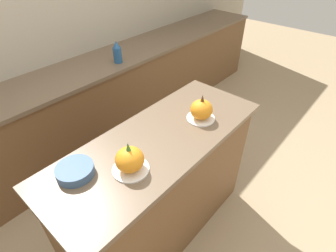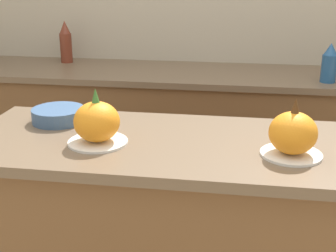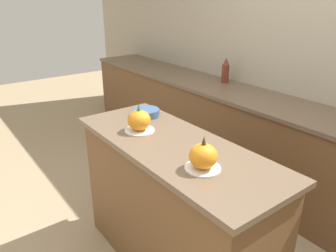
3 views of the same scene
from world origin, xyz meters
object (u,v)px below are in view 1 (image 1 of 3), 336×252
object	(u,v)px
pumpkin_cake_left	(130,160)
mixing_bowl	(75,171)
bottle_short	(117,52)
pumpkin_cake_right	(201,110)

from	to	relation	value
pumpkin_cake_left	mixing_bowl	distance (m)	0.28
pumpkin_cake_left	bottle_short	size ratio (longest dim) A/B	0.93
pumpkin_cake_left	pumpkin_cake_right	size ratio (longest dim) A/B	1.04
bottle_short	mixing_bowl	xyz separation A→B (m)	(-1.12, -1.00, -0.03)
pumpkin_cake_right	mixing_bowl	xyz separation A→B (m)	(-0.82, 0.20, -0.04)
pumpkin_cake_left	pumpkin_cake_right	xyz separation A→B (m)	(0.61, -0.01, -0.00)
pumpkin_cake_left	pumpkin_cake_right	bearing A→B (deg)	-0.74
bottle_short	mixing_bowl	distance (m)	1.50
pumpkin_cake_right	bottle_short	distance (m)	1.23
bottle_short	pumpkin_cake_right	bearing A→B (deg)	-104.06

